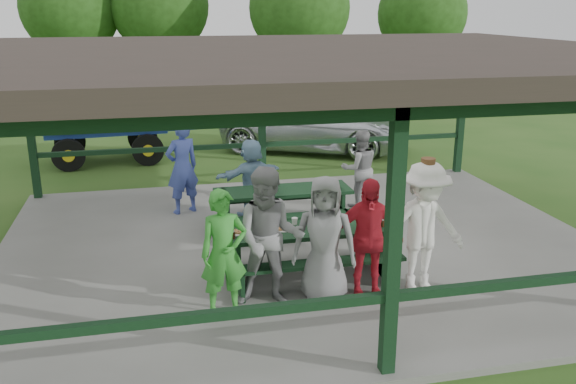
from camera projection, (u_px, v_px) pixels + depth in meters
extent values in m
plane|color=#2A541A|center=(303.00, 250.00, 10.30)|extent=(90.00, 90.00, 0.00)
cube|color=slate|center=(303.00, 247.00, 10.29)|extent=(10.00, 8.00, 0.10)
cube|color=black|center=(393.00, 244.00, 6.29)|extent=(0.15, 0.15, 3.00)
cube|color=black|center=(30.00, 127.00, 12.38)|extent=(0.15, 0.15, 3.00)
cube|color=black|center=(262.00, 118.00, 13.38)|extent=(0.15, 0.15, 3.00)
cube|color=black|center=(462.00, 110.00, 14.38)|extent=(0.15, 0.15, 3.00)
cube|color=black|center=(160.00, 321.00, 5.96)|extent=(4.65, 0.10, 0.10)
cube|color=black|center=(152.00, 150.00, 13.06)|extent=(4.65, 0.10, 0.10)
cube|color=black|center=(364.00, 140.00, 14.06)|extent=(4.65, 0.10, 0.10)
cube|color=black|center=(400.00, 109.00, 5.88)|extent=(9.80, 0.15, 0.20)
cube|color=black|center=(261.00, 53.00, 12.97)|extent=(9.80, 0.15, 0.20)
cube|color=#312A23|center=(304.00, 56.00, 9.36)|extent=(10.60, 8.60, 0.24)
cube|color=black|center=(308.00, 230.00, 8.90)|extent=(2.52, 0.75, 0.06)
cube|color=black|center=(318.00, 264.00, 8.47)|extent=(2.52, 0.28, 0.05)
cube|color=black|center=(299.00, 235.00, 9.50)|extent=(2.52, 0.28, 0.05)
cube|color=black|center=(236.00, 258.00, 8.77)|extent=(0.06, 0.70, 0.75)
cube|color=black|center=(377.00, 246.00, 9.22)|extent=(0.06, 0.70, 0.75)
cube|color=black|center=(236.00, 268.00, 8.82)|extent=(0.06, 1.39, 0.45)
cube|color=black|center=(377.00, 255.00, 9.27)|extent=(0.06, 1.39, 0.45)
cube|color=black|center=(283.00, 191.00, 10.77)|extent=(2.40, 0.75, 0.06)
cube|color=black|center=(290.00, 217.00, 10.34)|extent=(2.40, 0.28, 0.05)
cube|color=black|center=(277.00, 198.00, 11.38)|extent=(2.40, 0.28, 0.05)
cube|color=black|center=(226.00, 213.00, 10.66)|extent=(0.06, 0.70, 0.75)
cube|color=black|center=(338.00, 205.00, 11.09)|extent=(0.06, 0.70, 0.75)
cube|color=black|center=(226.00, 222.00, 10.70)|extent=(0.06, 1.39, 0.45)
cube|color=black|center=(338.00, 213.00, 11.13)|extent=(0.06, 1.39, 0.45)
cylinder|color=white|center=(235.00, 233.00, 8.66)|extent=(0.22, 0.22, 0.01)
torus|color=olive|center=(233.00, 233.00, 8.63)|extent=(0.10, 0.10, 0.03)
torus|color=olive|center=(238.00, 232.00, 8.65)|extent=(0.10, 0.10, 0.03)
torus|color=olive|center=(235.00, 231.00, 8.70)|extent=(0.10, 0.10, 0.03)
cylinder|color=white|center=(283.00, 230.00, 8.81)|extent=(0.22, 0.22, 0.01)
torus|color=olive|center=(281.00, 229.00, 8.77)|extent=(0.10, 0.10, 0.03)
torus|color=olive|center=(286.00, 228.00, 8.79)|extent=(0.10, 0.10, 0.03)
torus|color=olive|center=(282.00, 227.00, 8.84)|extent=(0.10, 0.10, 0.03)
cylinder|color=white|center=(332.00, 226.00, 8.96)|extent=(0.22, 0.22, 0.01)
torus|color=olive|center=(330.00, 225.00, 8.93)|extent=(0.10, 0.10, 0.03)
torus|color=olive|center=(335.00, 225.00, 8.95)|extent=(0.10, 0.10, 0.03)
torus|color=olive|center=(331.00, 223.00, 9.00)|extent=(0.10, 0.10, 0.03)
cylinder|color=white|center=(377.00, 222.00, 9.11)|extent=(0.22, 0.22, 0.01)
torus|color=olive|center=(375.00, 221.00, 9.08)|extent=(0.10, 0.10, 0.03)
torus|color=olive|center=(380.00, 221.00, 9.09)|extent=(0.10, 0.10, 0.03)
torus|color=olive|center=(376.00, 220.00, 9.14)|extent=(0.10, 0.10, 0.03)
cylinder|color=#381E0F|center=(233.00, 235.00, 8.47)|extent=(0.06, 0.06, 0.10)
cylinder|color=#381E0F|center=(329.00, 228.00, 8.76)|extent=(0.06, 0.06, 0.10)
cylinder|color=#381E0F|center=(375.00, 224.00, 8.91)|extent=(0.06, 0.06, 0.10)
cylinder|color=#381E0F|center=(383.00, 223.00, 8.93)|extent=(0.06, 0.06, 0.10)
cone|color=white|center=(246.00, 225.00, 8.87)|extent=(0.09, 0.09, 0.10)
cone|color=white|center=(295.00, 221.00, 9.03)|extent=(0.09, 0.09, 0.10)
cone|color=white|center=(318.00, 219.00, 9.10)|extent=(0.09, 0.09, 0.10)
cone|color=white|center=(332.00, 218.00, 9.15)|extent=(0.09, 0.09, 0.10)
imported|color=green|center=(224.00, 253.00, 7.76)|extent=(0.64, 0.45, 1.68)
imported|color=gray|center=(270.00, 238.00, 7.94)|extent=(1.07, 0.91, 1.91)
imported|color=gray|center=(324.00, 240.00, 8.09)|extent=(0.99, 0.81, 1.75)
imported|color=red|center=(367.00, 238.00, 8.23)|extent=(1.04, 0.56, 1.69)
imported|color=white|center=(424.00, 228.00, 8.34)|extent=(1.25, 0.77, 1.87)
cylinder|color=brown|center=(428.00, 167.00, 8.08)|extent=(0.34, 0.34, 0.02)
cylinder|color=brown|center=(428.00, 162.00, 8.06)|extent=(0.20, 0.20, 0.11)
imported|color=#81A9C8|center=(251.00, 177.00, 11.57)|extent=(1.44, 0.89, 1.48)
imported|color=#4354AF|center=(182.00, 167.00, 11.63)|extent=(0.78, 0.66, 1.82)
imported|color=gray|center=(360.00, 169.00, 12.04)|extent=(0.75, 0.59, 1.55)
imported|color=silver|center=(315.00, 124.00, 17.30)|extent=(5.81, 4.51, 1.47)
cube|color=navy|center=(106.00, 129.00, 15.99)|extent=(3.13, 1.76, 0.13)
cube|color=navy|center=(106.00, 124.00, 15.23)|extent=(3.00, 0.33, 0.43)
cube|color=navy|center=(105.00, 114.00, 16.60)|extent=(3.00, 0.33, 0.43)
cube|color=navy|center=(44.00, 122.00, 15.48)|extent=(0.20, 1.50, 0.43)
cube|color=navy|center=(164.00, 116.00, 16.35)|extent=(0.20, 1.50, 0.43)
cylinder|color=black|center=(69.00, 155.00, 15.11)|extent=(0.83, 0.26, 0.82)
cylinder|color=yellow|center=(69.00, 155.00, 15.11)|extent=(0.32, 0.26, 0.30)
cylinder|color=black|center=(70.00, 142.00, 16.58)|extent=(0.83, 0.26, 0.82)
cylinder|color=yellow|center=(70.00, 142.00, 16.58)|extent=(0.32, 0.26, 0.30)
cylinder|color=black|center=(148.00, 150.00, 15.67)|extent=(0.83, 0.26, 0.82)
cylinder|color=yellow|center=(148.00, 150.00, 15.67)|extent=(0.32, 0.26, 0.30)
cylinder|color=black|center=(143.00, 137.00, 17.14)|extent=(0.83, 0.26, 0.82)
cylinder|color=yellow|center=(143.00, 137.00, 17.14)|extent=(0.32, 0.26, 0.30)
cube|color=navy|center=(184.00, 128.00, 16.61)|extent=(1.08, 0.18, 0.09)
cone|color=#F2590C|center=(41.00, 118.00, 15.43)|extent=(0.06, 0.43, 0.43)
cylinder|color=#332114|center=(77.00, 74.00, 23.60)|extent=(0.36, 0.36, 2.87)
sphere|color=#204612|center=(70.00, 7.00, 22.88)|extent=(3.68, 3.68, 3.68)
cylinder|color=#332114|center=(163.00, 72.00, 23.93)|extent=(0.36, 0.36, 2.93)
sphere|color=#204612|center=(159.00, 5.00, 23.19)|extent=(3.75, 3.75, 3.75)
cylinder|color=#332114|center=(299.00, 76.00, 22.74)|extent=(0.36, 0.36, 2.86)
sphere|color=#204612|center=(299.00, 8.00, 22.02)|extent=(3.66, 3.66, 3.66)
cylinder|color=#332114|center=(418.00, 74.00, 24.40)|extent=(0.36, 0.36, 2.70)
sphere|color=#204612|center=(422.00, 14.00, 23.72)|extent=(3.45, 3.45, 3.45)
cylinder|color=#332114|center=(417.00, 65.00, 27.16)|extent=(0.36, 0.36, 2.83)
sphere|color=#204612|center=(421.00, 8.00, 26.45)|extent=(3.62, 3.62, 3.62)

